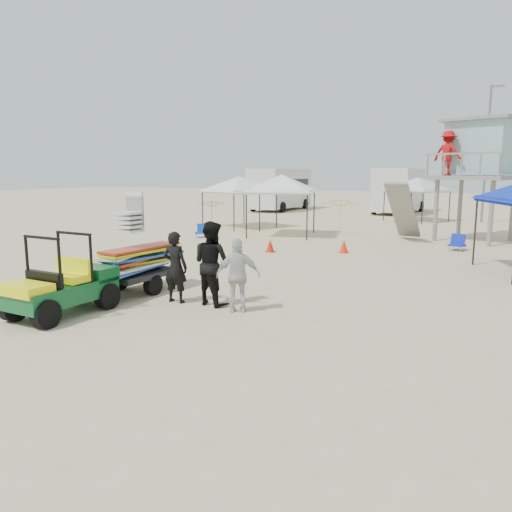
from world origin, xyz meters
The scene contains 20 objects.
ground centered at (0.00, 0.00, 0.00)m, with size 140.00×140.00×0.00m, color beige.
utility_cart centered at (-3.23, 1.10, 0.80)m, with size 1.19×2.27×1.71m.
surf_trailer centered at (-3.23, 3.43, 0.92)m, with size 1.35×2.46×2.24m.
man_left centered at (-1.71, 3.13, 0.84)m, with size 0.61×0.40×1.68m, color black.
man_mid centered at (-0.86, 3.38, 0.97)m, with size 0.94×0.73×1.93m, color black.
man_right centered at (-0.01, 3.13, 0.81)m, with size 0.95×0.40×1.62m, color silver.
lifeguard_tower centered at (3.25, 18.03, 3.85)m, with size 4.06×4.06×5.17m.
canopy_white_a centered at (-4.89, 15.47, 2.76)m, with size 3.62×3.62×3.31m.
canopy_white_b centered at (-8.56, 17.73, 2.63)m, with size 4.00×4.00×3.18m.
canopy_white_c centered at (-0.67, 26.01, 2.54)m, with size 3.88×3.88×3.08m.
umbrella_a centered at (-9.23, 15.98, 0.78)m, with size 1.71×1.74×1.57m, color red.
umbrella_b centered at (-2.55, 17.25, 0.88)m, with size 1.93×1.96×1.77m, color #F9AA16.
cone_near centered at (-0.59, 11.97, 0.25)m, with size 0.34×0.34×0.50m, color #FF2608.
cone_far centered at (-3.11, 10.77, 0.25)m, with size 0.34×0.34×0.50m, color red.
beach_chair_a centered at (-7.90, 13.17, 0.31)m, with size 0.73×0.84×0.64m.
beach_chair_c centered at (3.10, 14.63, 0.31)m, with size 0.65×0.70×0.64m.
rv_far_left centered at (-12.00, 29.99, 1.80)m, with size 2.64×6.80×3.25m.
rv_mid_left centered at (-3.00, 31.49, 1.80)m, with size 2.65×6.50×3.25m.
light_pole_left centered at (3.00, 27.00, 4.00)m, with size 0.14×0.14×8.00m, color slate.
distant_beachgoers centered at (3.60, 19.52, 0.85)m, with size 8.85×10.16×1.82m.
Camera 1 is at (5.38, -5.99, 3.04)m, focal length 35.00 mm.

